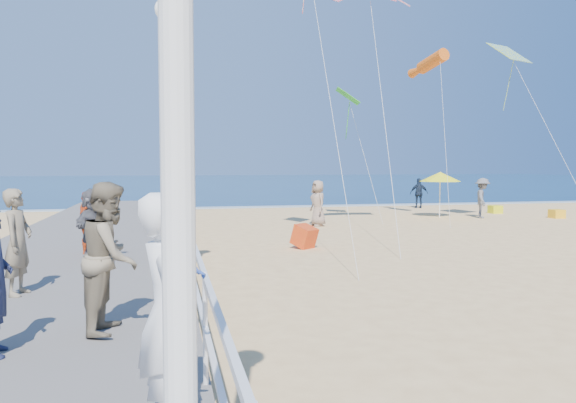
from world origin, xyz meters
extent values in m
plane|color=#ECC17B|center=(0.00, 0.00, 0.00)|extent=(160.00, 160.00, 0.00)
cube|color=#0D2D4F|center=(0.00, 65.00, 0.01)|extent=(160.00, 90.00, 0.05)
cube|color=silver|center=(0.00, 20.50, 0.03)|extent=(160.00, 1.20, 0.04)
cube|color=slate|center=(-7.50, 0.00, 0.20)|extent=(5.00, 44.00, 0.40)
cube|color=white|center=(-5.05, 0.00, 1.45)|extent=(0.05, 42.00, 0.06)
cube|color=white|center=(-5.05, 0.00, 0.95)|extent=(0.05, 42.00, 0.04)
cylinder|color=white|center=(-5.35, -9.00, 2.85)|extent=(0.14, 0.14, 4.70)
cylinder|color=white|center=(-5.35, 0.00, 0.50)|extent=(0.36, 0.36, 0.20)
cylinder|color=white|center=(-5.35, 0.00, 2.85)|extent=(0.14, 0.14, 4.70)
sphere|color=white|center=(-5.35, 0.00, 5.50)|extent=(0.44, 0.44, 0.44)
cylinder|color=white|center=(-5.35, 9.00, 0.50)|extent=(0.36, 0.36, 0.20)
cylinder|color=white|center=(-5.35, 9.00, 2.85)|extent=(0.14, 0.14, 4.70)
sphere|color=white|center=(-5.35, 9.00, 5.50)|extent=(0.44, 0.44, 0.44)
imported|color=white|center=(-5.40, -6.90, 1.35)|extent=(0.52, 0.74, 1.90)
imported|color=blue|center=(-5.25, -6.75, 1.65)|extent=(0.34, 0.42, 0.80)
imported|color=#807259|center=(-6.10, -4.00, 1.35)|extent=(0.85, 1.02, 1.89)
imported|color=#C64218|center=(-7.24, 2.53, 1.14)|extent=(0.46, 0.90, 1.47)
imported|color=#545358|center=(-6.95, 1.29, 1.20)|extent=(1.08, 1.53, 1.59)
imported|color=#7B6D55|center=(-7.75, -1.63, 1.26)|extent=(0.52, 0.69, 1.72)
imported|color=slate|center=(8.92, 12.09, 0.93)|extent=(1.17, 1.39, 1.87)
imported|color=#1A273A|center=(8.63, 18.14, 0.85)|extent=(1.07, 0.68, 1.70)
imported|color=gray|center=(0.59, 10.54, 0.93)|extent=(0.77, 1.01, 1.85)
cube|color=red|center=(-1.40, 4.75, 0.30)|extent=(0.87, 0.90, 0.74)
cylinder|color=white|center=(7.15, 12.82, 0.90)|extent=(0.05, 0.05, 1.80)
cone|color=yellow|center=(7.15, 12.82, 1.91)|extent=(1.90, 1.90, 0.45)
cube|color=yellow|center=(10.94, 14.20, 0.20)|extent=(0.55, 0.55, 0.40)
cube|color=yellow|center=(12.29, 11.33, 0.20)|extent=(0.55, 0.55, 0.40)
cylinder|color=#D75712|center=(6.02, 11.52, 6.97)|extent=(1.03, 2.81, 1.11)
cube|color=blue|center=(8.50, 9.66, 7.08)|extent=(1.84, 1.70, 0.88)
cube|color=green|center=(2.54, 12.67, 5.51)|extent=(1.24, 1.39, 0.69)
camera|label=1|loc=(-5.40, -11.32, 2.52)|focal=35.00mm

